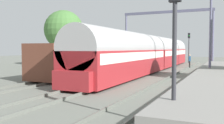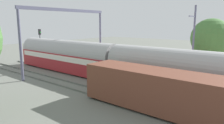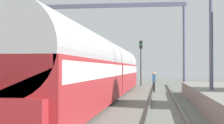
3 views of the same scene
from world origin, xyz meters
name	(u,v)px [view 3 (image 3 of 3)]	position (x,y,z in m)	size (l,w,h in m)	color
ground	(62,118)	(0.00, 0.00, 0.00)	(120.00, 120.00, 0.00)	slate
track_west	(62,116)	(0.00, 0.00, 0.08)	(1.52, 60.00, 0.16)	#5D6058
track_east	(166,118)	(4.16, 0.00, 0.08)	(1.52, 60.00, 0.16)	#5D6058
passenger_train	(101,69)	(0.00, 10.44, 1.97)	(2.93, 32.85, 3.82)	maroon
person_crossing	(154,80)	(3.53, 16.02, 1.03)	(0.26, 0.41, 1.73)	black
railway_signal_far	(141,57)	(1.92, 27.44, 3.30)	(0.36, 0.30, 5.17)	#2D2D33
catenary_gantry	(115,28)	(0.00, 18.23, 5.65)	(12.72, 0.28, 7.86)	slate
catenary_pole_east_mid	(210,26)	(6.51, 4.74, 4.15)	(1.90, 0.20, 8.00)	slate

